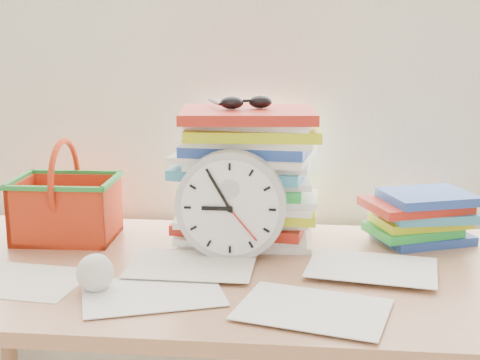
# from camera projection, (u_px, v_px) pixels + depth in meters

# --- Properties ---
(curtain) EXTENTS (2.40, 0.01, 2.50)m
(curtain) POSITION_uv_depth(u_px,v_px,m) (241.00, 11.00, 1.69)
(curtain) COLOR white
(curtain) RESTS_ON room_shell
(desk) EXTENTS (1.40, 0.70, 0.75)m
(desk) POSITION_uv_depth(u_px,v_px,m) (223.00, 300.00, 1.46)
(desk) COLOR #AD7451
(desk) RESTS_ON ground
(paper_stack) EXTENTS (0.34, 0.28, 0.32)m
(paper_stack) POSITION_uv_depth(u_px,v_px,m) (248.00, 175.00, 1.61)
(paper_stack) COLOR white
(paper_stack) RESTS_ON desk
(clock) EXTENTS (0.25, 0.05, 0.25)m
(clock) POSITION_uv_depth(u_px,v_px,m) (231.00, 205.00, 1.48)
(clock) COLOR #B8B8B8
(clock) RESTS_ON desk
(sunglasses) EXTENTS (0.18, 0.16, 0.04)m
(sunglasses) POSITION_uv_depth(u_px,v_px,m) (246.00, 102.00, 1.56)
(sunglasses) COLOR black
(sunglasses) RESTS_ON paper_stack
(book_stack) EXTENTS (0.29, 0.26, 0.13)m
(book_stack) POSITION_uv_depth(u_px,v_px,m) (420.00, 217.00, 1.61)
(book_stack) COLOR white
(book_stack) RESTS_ON desk
(basket) EXTENTS (0.25, 0.20, 0.24)m
(basket) POSITION_uv_depth(u_px,v_px,m) (65.00, 190.00, 1.62)
(basket) COLOR red
(basket) RESTS_ON desk
(crumpled_ball) EXTENTS (0.08, 0.08, 0.08)m
(crumpled_ball) POSITION_uv_depth(u_px,v_px,m) (95.00, 272.00, 1.31)
(crumpled_ball) COLOR white
(crumpled_ball) RESTS_ON desk
(scattered_papers) EXTENTS (1.26, 0.42, 0.02)m
(scattered_papers) POSITION_uv_depth(u_px,v_px,m) (223.00, 265.00, 1.44)
(scattered_papers) COLOR white
(scattered_papers) RESTS_ON desk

